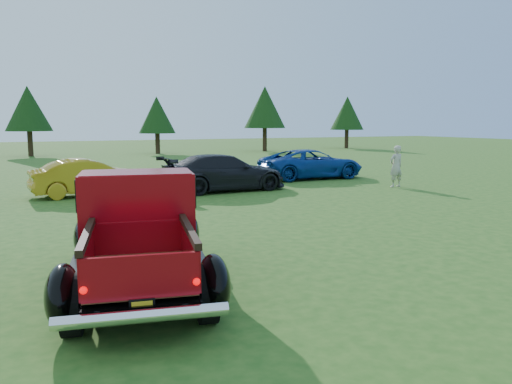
# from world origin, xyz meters

# --- Properties ---
(ground) EXTENTS (120.00, 120.00, 0.00)m
(ground) POSITION_xyz_m (0.00, 0.00, 0.00)
(ground) COLOR #255117
(ground) RESTS_ON ground
(tree_mid_left) EXTENTS (3.20, 3.20, 5.00)m
(tree_mid_left) POSITION_xyz_m (-3.00, 31.00, 3.38)
(tree_mid_left) COLOR #332114
(tree_mid_left) RESTS_ON ground
(tree_mid_right) EXTENTS (2.82, 2.82, 4.40)m
(tree_mid_right) POSITION_xyz_m (6.00, 30.00, 2.97)
(tree_mid_right) COLOR #332114
(tree_mid_right) RESTS_ON ground
(tree_east) EXTENTS (3.46, 3.46, 5.40)m
(tree_east) POSITION_xyz_m (15.00, 29.50, 3.66)
(tree_east) COLOR #332114
(tree_east) RESTS_ON ground
(tree_far_east) EXTENTS (3.07, 3.07, 4.80)m
(tree_far_east) POSITION_xyz_m (24.00, 30.50, 3.25)
(tree_far_east) COLOR #332114
(tree_far_east) RESTS_ON ground
(pickup_truck) EXTENTS (2.89, 4.87, 1.72)m
(pickup_truck) POSITION_xyz_m (-1.91, -0.84, 0.81)
(pickup_truck) COLOR black
(pickup_truck) RESTS_ON ground
(show_car_yellow) EXTENTS (3.85, 1.65, 1.23)m
(show_car_yellow) POSITION_xyz_m (-1.50, 9.04, 0.62)
(show_car_yellow) COLOR #B58818
(show_car_yellow) RESTS_ON ground
(show_car_grey) EXTENTS (4.61, 2.04, 1.31)m
(show_car_grey) POSITION_xyz_m (3.03, 8.22, 0.66)
(show_car_grey) COLOR black
(show_car_grey) RESTS_ON ground
(show_car_blue) EXTENTS (4.63, 2.22, 1.27)m
(show_car_blue) POSITION_xyz_m (7.94, 10.31, 0.64)
(show_car_blue) COLOR navy
(show_car_blue) RESTS_ON ground
(spectator) EXTENTS (0.59, 0.39, 1.58)m
(spectator) POSITION_xyz_m (9.30, 6.41, 0.79)
(spectator) COLOR #B1AA9A
(spectator) RESTS_ON ground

